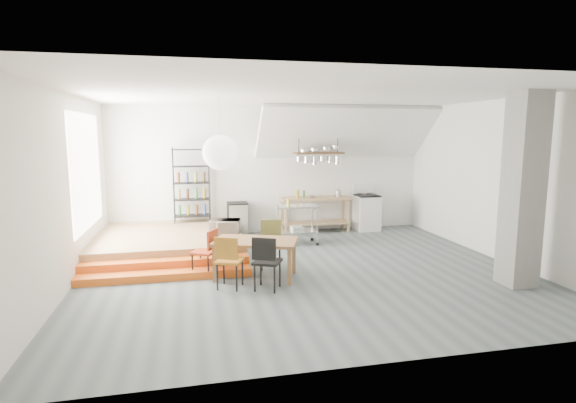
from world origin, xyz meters
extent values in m
plane|color=#505A5D|center=(0.00, 0.00, 0.00)|extent=(8.00, 8.00, 0.00)
cube|color=silver|center=(0.00, 3.50, 1.60)|extent=(8.00, 0.04, 3.20)
cube|color=silver|center=(-4.00, 0.00, 1.60)|extent=(0.04, 7.00, 3.20)
cube|color=silver|center=(4.00, 0.00, 1.60)|extent=(0.04, 7.00, 3.20)
cube|color=white|center=(0.00, 0.00, 3.20)|extent=(8.00, 7.00, 0.02)
cube|color=white|center=(1.80, 2.90, 2.55)|extent=(4.40, 1.44, 1.32)
cube|color=white|center=(-3.98, 1.50, 1.80)|extent=(0.02, 2.50, 2.20)
cube|color=olive|center=(-2.50, 2.00, 0.20)|extent=(3.00, 3.00, 0.40)
cube|color=orange|center=(-2.50, 0.05, 0.07)|extent=(3.00, 0.35, 0.13)
cube|color=orange|center=(-2.50, 0.40, 0.13)|extent=(3.00, 0.35, 0.27)
cube|color=gray|center=(3.30, -1.50, 1.60)|extent=(0.50, 0.50, 3.20)
cube|color=olive|center=(1.10, 3.15, 0.88)|extent=(1.80, 0.60, 0.06)
cube|color=olive|center=(1.10, 3.15, 0.25)|extent=(1.70, 0.55, 0.04)
cube|color=olive|center=(1.92, 3.37, 0.43)|extent=(0.06, 0.06, 0.86)
cube|color=olive|center=(0.28, 3.37, 0.43)|extent=(0.06, 0.06, 0.86)
cube|color=olive|center=(1.92, 2.93, 0.43)|extent=(0.06, 0.06, 0.86)
cube|color=olive|center=(0.28, 2.93, 0.43)|extent=(0.06, 0.06, 0.86)
cube|color=white|center=(2.50, 3.15, 0.45)|extent=(0.60, 0.60, 0.90)
cube|color=black|center=(2.50, 3.15, 0.92)|extent=(0.58, 0.58, 0.03)
cube|color=white|center=(2.50, 3.43, 1.05)|extent=(0.60, 0.05, 0.25)
cylinder|color=black|center=(2.64, 3.29, 0.94)|extent=(0.18, 0.18, 0.02)
cylinder|color=black|center=(2.36, 3.29, 0.94)|extent=(0.18, 0.18, 0.02)
cylinder|color=black|center=(2.64, 3.01, 0.94)|extent=(0.18, 0.18, 0.02)
cylinder|color=black|center=(2.36, 3.01, 0.94)|extent=(0.18, 0.18, 0.02)
cube|color=#3C2818|center=(1.10, 2.95, 2.05)|extent=(1.20, 0.50, 0.05)
cylinder|color=black|center=(0.60, 2.95, 2.62)|extent=(0.02, 0.02, 1.15)
cylinder|color=black|center=(1.60, 2.95, 2.62)|extent=(0.02, 0.02, 1.15)
cylinder|color=silver|center=(0.60, 2.90, 1.91)|extent=(0.16, 0.16, 0.12)
cylinder|color=silver|center=(0.80, 2.90, 1.89)|extent=(0.20, 0.20, 0.16)
cylinder|color=silver|center=(1.00, 2.90, 1.87)|extent=(0.16, 0.16, 0.20)
cylinder|color=silver|center=(1.20, 2.90, 1.91)|extent=(0.20, 0.20, 0.12)
cylinder|color=silver|center=(1.40, 2.90, 1.89)|extent=(0.16, 0.16, 0.16)
cylinder|color=silver|center=(1.60, 2.90, 1.87)|extent=(0.20, 0.20, 0.20)
cylinder|color=black|center=(-1.58, 3.38, 1.30)|extent=(0.02, 0.02, 1.80)
cylinder|color=black|center=(-2.42, 3.38, 1.30)|extent=(0.02, 0.02, 1.80)
cylinder|color=black|center=(-1.58, 3.02, 1.30)|extent=(0.02, 0.02, 1.80)
cylinder|color=black|center=(-2.42, 3.02, 1.30)|extent=(0.02, 0.02, 1.80)
cube|color=black|center=(-2.00, 3.20, 0.55)|extent=(0.88, 0.38, 0.02)
cube|color=black|center=(-2.00, 3.20, 0.95)|extent=(0.88, 0.38, 0.02)
cube|color=black|center=(-2.00, 3.20, 1.35)|extent=(0.88, 0.38, 0.02)
cube|color=black|center=(-2.00, 3.20, 1.75)|extent=(0.88, 0.38, 0.02)
cube|color=black|center=(-2.00, 3.20, 2.15)|extent=(0.88, 0.38, 0.03)
cylinder|color=#358544|center=(-2.00, 3.20, 0.69)|extent=(0.07, 0.07, 0.24)
cylinder|color=olive|center=(-2.00, 3.20, 1.09)|extent=(0.07, 0.07, 0.24)
cylinder|color=brown|center=(-2.00, 3.20, 1.49)|extent=(0.07, 0.07, 0.24)
cube|color=olive|center=(-1.40, 0.75, 0.55)|extent=(0.60, 0.40, 0.03)
cylinder|color=black|center=(-1.13, 0.92, 0.47)|extent=(0.02, 0.02, 0.13)
cylinder|color=black|center=(-1.67, 0.92, 0.47)|extent=(0.02, 0.02, 0.13)
cylinder|color=black|center=(-1.13, 0.58, 0.47)|extent=(0.02, 0.02, 0.13)
cylinder|color=black|center=(-1.67, 0.58, 0.47)|extent=(0.02, 0.02, 0.13)
sphere|color=white|center=(-1.51, 0.00, 2.20)|extent=(0.60, 0.60, 0.60)
cube|color=brown|center=(-0.95, -0.20, 0.65)|extent=(1.61, 1.24, 0.05)
cube|color=brown|center=(-0.23, -0.10, 0.31)|extent=(0.08, 0.08, 0.62)
cube|color=brown|center=(-1.44, 0.34, 0.31)|extent=(0.08, 0.08, 0.62)
cube|color=brown|center=(-0.45, -0.74, 0.31)|extent=(0.08, 0.08, 0.62)
cube|color=brown|center=(-1.66, -0.30, 0.31)|extent=(0.08, 0.08, 0.62)
cube|color=#B3701E|center=(-1.43, -0.64, 0.46)|extent=(0.53, 0.53, 0.04)
cube|color=#B3701E|center=(-1.51, -0.81, 0.71)|extent=(0.37, 0.19, 0.36)
cylinder|color=black|center=(-1.65, -0.73, 0.22)|extent=(0.03, 0.03, 0.45)
cylinder|color=black|center=(-1.35, -0.86, 0.22)|extent=(0.03, 0.03, 0.45)
cylinder|color=black|center=(-1.52, -0.43, 0.22)|extent=(0.03, 0.03, 0.45)
cylinder|color=black|center=(-1.22, -0.56, 0.22)|extent=(0.03, 0.03, 0.45)
cube|color=black|center=(-0.85, -0.85, 0.46)|extent=(0.55, 0.55, 0.04)
cube|color=black|center=(-0.93, -1.02, 0.72)|extent=(0.37, 0.21, 0.36)
cylinder|color=black|center=(-1.07, -0.93, 0.23)|extent=(0.03, 0.03, 0.45)
cylinder|color=black|center=(-0.77, -1.07, 0.23)|extent=(0.03, 0.03, 0.45)
cylinder|color=black|center=(-0.92, -0.63, 0.23)|extent=(0.03, 0.03, 0.45)
cylinder|color=black|center=(-0.62, -0.78, 0.23)|extent=(0.03, 0.03, 0.45)
cube|color=brown|center=(-0.58, 0.29, 0.46)|extent=(0.49, 0.49, 0.04)
cube|color=brown|center=(-0.54, 0.47, 0.72)|extent=(0.39, 0.12, 0.36)
cylinder|color=black|center=(-0.39, 0.41, 0.23)|extent=(0.03, 0.03, 0.45)
cylinder|color=black|center=(-0.71, 0.48, 0.23)|extent=(0.03, 0.03, 0.45)
cylinder|color=black|center=(-0.45, 0.09, 0.23)|extent=(0.03, 0.03, 0.45)
cylinder|color=black|center=(-0.78, 0.16, 0.23)|extent=(0.03, 0.03, 0.45)
cube|color=#B03819|center=(-1.83, 0.11, 0.43)|extent=(0.52, 0.52, 0.04)
cube|color=#B03819|center=(-1.68, 0.03, 0.67)|extent=(0.21, 0.34, 0.34)
cylinder|color=black|center=(-1.77, -0.09, 0.21)|extent=(0.03, 0.03, 0.42)
cylinder|color=black|center=(-1.62, 0.18, 0.21)|extent=(0.03, 0.03, 0.42)
cylinder|color=black|center=(-2.04, 0.05, 0.21)|extent=(0.03, 0.03, 0.42)
cylinder|color=black|center=(-1.89, 0.32, 0.21)|extent=(0.03, 0.03, 0.42)
cube|color=silver|center=(0.33, 2.00, 0.89)|extent=(0.91, 0.51, 0.04)
cube|color=silver|center=(0.33, 2.00, 0.30)|extent=(0.91, 0.51, 0.03)
cylinder|color=silver|center=(0.76, 2.22, 0.45)|extent=(0.03, 0.03, 0.87)
sphere|color=black|center=(0.76, 2.22, 0.04)|extent=(0.08, 0.08, 0.08)
cylinder|color=silver|center=(-0.09, 2.23, 0.45)|extent=(0.03, 0.03, 0.87)
sphere|color=black|center=(-0.09, 2.23, 0.04)|extent=(0.08, 0.08, 0.08)
cylinder|color=silver|center=(0.76, 1.78, 0.45)|extent=(0.03, 0.03, 0.87)
sphere|color=black|center=(0.76, 1.78, 0.04)|extent=(0.08, 0.08, 0.08)
cylinder|color=silver|center=(-0.09, 1.78, 0.45)|extent=(0.03, 0.03, 0.87)
sphere|color=black|center=(-0.09, 1.78, 0.04)|extent=(0.08, 0.08, 0.08)
cube|color=black|center=(-0.90, 3.20, 0.42)|extent=(0.49, 0.49, 0.83)
imported|color=beige|center=(-1.40, 0.75, 0.72)|extent=(0.64, 0.49, 0.32)
imported|color=silver|center=(1.00, 3.10, 0.93)|extent=(0.23, 0.23, 0.05)
camera|label=1|loc=(-2.02, -7.81, 2.51)|focal=28.00mm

